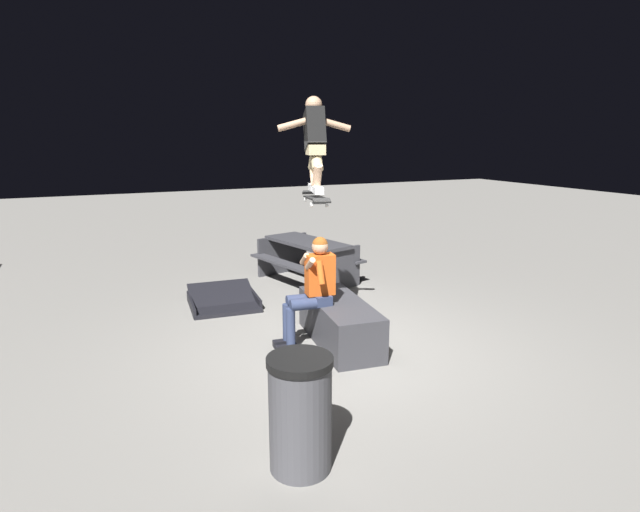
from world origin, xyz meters
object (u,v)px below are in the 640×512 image
object	(u,v)px
ledge_box_main	(340,322)
skater_airborne	(315,140)
kicker_ramp	(223,302)
person_sitting_on_ledge	(311,286)
picnic_table_back	(307,254)
trash_bin	(300,413)
skateboard	(316,198)

from	to	relation	value
ledge_box_main	skater_airborne	distance (m)	2.27
kicker_ramp	person_sitting_on_ledge	bearing A→B (deg)	-163.16
person_sitting_on_ledge	picnic_table_back	bearing A→B (deg)	-22.26
skater_airborne	picnic_table_back	distance (m)	3.37
skater_airborne	trash_bin	distance (m)	3.36
skater_airborne	trash_bin	xyz separation A→B (m)	(-2.38, 1.19, -2.05)
skateboard	trash_bin	xyz separation A→B (m)	(-2.32, 1.18, -1.36)
skateboard	trash_bin	distance (m)	2.94
ledge_box_main	person_sitting_on_ledge	bearing A→B (deg)	80.96
ledge_box_main	kicker_ramp	xyz separation A→B (m)	(2.07, 0.97, -0.22)
ledge_box_main	picnic_table_back	world-z (taller)	picnic_table_back
person_sitting_on_ledge	kicker_ramp	distance (m)	2.23
ledge_box_main	skateboard	world-z (taller)	skateboard
person_sitting_on_ledge	skateboard	world-z (taller)	skateboard
skater_airborne	ledge_box_main	bearing A→B (deg)	-141.50
kicker_ramp	trash_bin	size ratio (longest dim) A/B	1.27
kicker_ramp	picnic_table_back	distance (m)	1.93
skateboard	kicker_ramp	xyz separation A→B (m)	(1.86, 0.74, -1.77)
person_sitting_on_ledge	trash_bin	size ratio (longest dim) A/B	1.48
person_sitting_on_ledge	trash_bin	distance (m)	2.43
skater_airborne	picnic_table_back	world-z (taller)	skater_airborne
ledge_box_main	kicker_ramp	bearing A→B (deg)	25.11
ledge_box_main	skater_airborne	bearing A→B (deg)	38.50
skateboard	skater_airborne	size ratio (longest dim) A/B	0.93
skater_airborne	kicker_ramp	xyz separation A→B (m)	(1.80, 0.76, -2.46)
ledge_box_main	person_sitting_on_ledge	xyz separation A→B (m)	(0.06, 0.36, 0.51)
ledge_box_main	skateboard	distance (m)	1.59
trash_bin	skater_airborne	bearing A→B (deg)	-26.63
skater_airborne	kicker_ramp	distance (m)	3.14
kicker_ramp	picnic_table_back	world-z (taller)	picnic_table_back
skateboard	kicker_ramp	distance (m)	2.67
trash_bin	kicker_ramp	bearing A→B (deg)	-5.98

